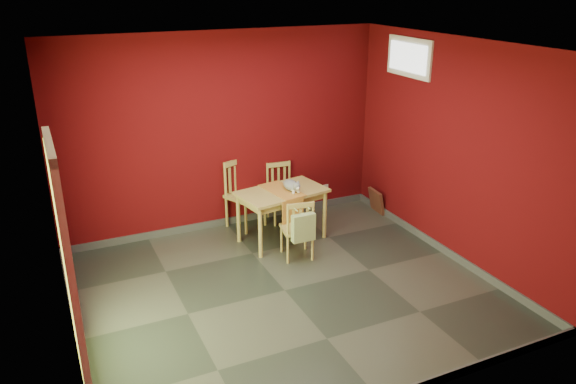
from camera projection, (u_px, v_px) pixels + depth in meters
name	position (u px, v px, depth m)	size (l,w,h in m)	color
ground	(285.00, 290.00, 6.36)	(4.50, 4.50, 0.00)	#2D342D
room_shell	(285.00, 287.00, 6.35)	(4.50, 4.50, 4.50)	#4E080B
doorway	(65.00, 256.00, 4.75)	(0.06, 1.01, 2.13)	#B7D838
window	(409.00, 57.00, 7.23)	(0.05, 0.90, 0.50)	white
outlet_plate	(326.00, 188.00, 8.57)	(0.08, 0.01, 0.12)	silver
dining_table	(282.00, 197.00, 7.37)	(1.23, 0.84, 0.71)	tan
table_runner	(285.00, 197.00, 7.26)	(0.43, 0.73, 0.35)	#B5782E
chair_far_left	(243.00, 193.00, 7.86)	(0.59, 0.59, 0.95)	tan
chair_far_right	(281.00, 192.00, 8.08)	(0.43, 0.43, 0.84)	tan
chair_near	(298.00, 228.00, 6.97)	(0.43, 0.43, 0.79)	tan
tote_bag	(303.00, 228.00, 6.75)	(0.29, 0.18, 0.41)	#91A86B
cat	(291.00, 183.00, 7.33)	(0.19, 0.37, 0.18)	slate
picture_frame	(376.00, 201.00, 8.41)	(0.14, 0.36, 0.35)	brown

